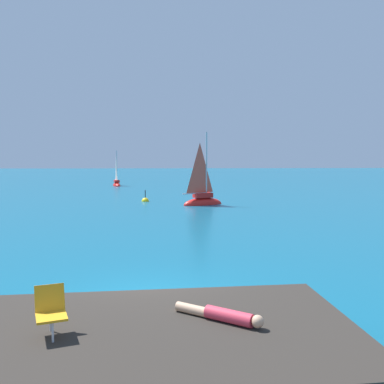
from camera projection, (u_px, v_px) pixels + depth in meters
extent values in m
plane|color=#0F5675|center=(147.00, 300.00, 11.55)|extent=(160.00, 160.00, 0.00)
cube|color=#2D2823|center=(149.00, 353.00, 7.59)|extent=(7.58, 4.85, 0.89)
cube|color=#272322|center=(117.00, 330.00, 9.68)|extent=(1.04, 1.00, 0.56)
cube|color=#2E2B26|center=(86.00, 329.00, 9.71)|extent=(1.10, 1.20, 0.56)
ellipsoid|color=red|center=(203.00, 205.00, 31.44)|extent=(3.14, 2.14, 1.02)
cube|color=red|center=(203.00, 195.00, 31.38)|extent=(1.48, 1.18, 0.34)
cylinder|color=#B7B7BC|center=(206.00, 165.00, 31.29)|extent=(0.11, 0.11, 4.65)
cylinder|color=#B2B2B7|center=(195.00, 193.00, 31.08)|extent=(1.74, 0.83, 0.09)
pyramid|color=#DB4C38|center=(200.00, 168.00, 31.08)|extent=(1.39, 0.65, 3.54)
ellipsoid|color=red|center=(117.00, 186.00, 47.58)|extent=(1.31, 2.30, 0.75)
cube|color=red|center=(117.00, 181.00, 47.53)|extent=(0.76, 1.06, 0.25)
cylinder|color=#B7B7BC|center=(117.00, 167.00, 47.19)|extent=(0.08, 0.08, 3.41)
cylinder|color=#B2B2B7|center=(116.00, 180.00, 47.98)|extent=(0.43, 1.33, 0.07)
pyramid|color=silver|center=(116.00, 168.00, 47.56)|extent=(0.33, 1.06, 2.59)
cylinder|color=#DB384C|center=(229.00, 316.00, 7.79)|extent=(0.88, 0.70, 0.24)
cylinder|color=tan|center=(193.00, 310.00, 8.19)|extent=(0.68, 0.54, 0.18)
sphere|color=tan|center=(258.00, 321.00, 7.50)|extent=(0.22, 0.22, 0.22)
cube|color=orange|center=(51.00, 316.00, 7.17)|extent=(0.63, 0.65, 0.04)
cube|color=orange|center=(50.00, 298.00, 7.39)|extent=(0.50, 0.31, 0.45)
cylinder|color=silver|center=(53.00, 332.00, 7.00)|extent=(0.04, 0.04, 0.35)
cylinder|color=silver|center=(50.00, 321.00, 7.43)|extent=(0.04, 0.04, 0.35)
sphere|color=yellow|center=(145.00, 201.00, 33.42)|extent=(0.56, 0.56, 0.56)
cylinder|color=black|center=(145.00, 194.00, 33.37)|extent=(0.06, 0.06, 0.60)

